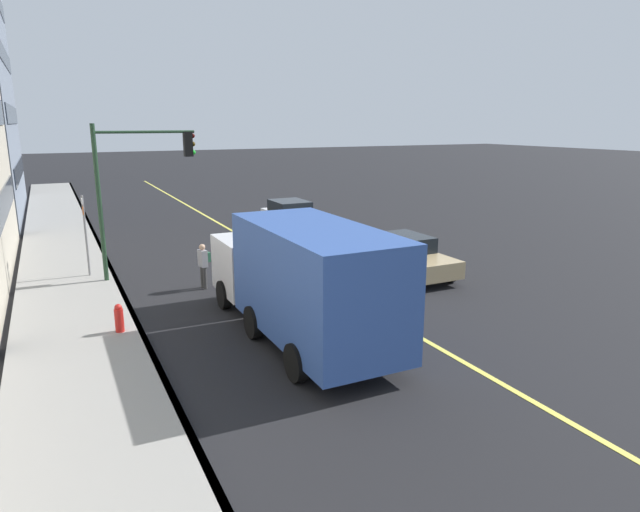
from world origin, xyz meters
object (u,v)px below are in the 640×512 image
at_px(pedestrian_with_backpack, 204,263).
at_px(fire_hydrant, 119,321).
at_px(truck_blue, 302,278).
at_px(traffic_light_mast, 137,175).
at_px(car_white, 291,215).
at_px(street_sign_post, 85,231).
at_px(car_tan, 405,255).

distance_m(pedestrian_with_backpack, fire_hydrant, 4.78).
bearing_deg(truck_blue, traffic_light_mast, 20.36).
relative_size(car_white, truck_blue, 0.53).
bearing_deg(traffic_light_mast, street_sign_post, 62.16).
height_order(car_white, fire_hydrant, car_white).
xyz_separation_m(pedestrian_with_backpack, fire_hydrant, (-3.47, 3.26, -0.46)).
distance_m(car_tan, truck_blue, 7.49).
xyz_separation_m(car_white, pedestrian_with_backpack, (-8.65, 7.07, 0.12)).
distance_m(car_tan, pedestrian_with_backpack, 7.58).
bearing_deg(pedestrian_with_backpack, street_sign_post, 49.35).
xyz_separation_m(truck_blue, pedestrian_with_backpack, (5.75, 1.18, -0.78)).
height_order(car_tan, fire_hydrant, car_tan).
bearing_deg(car_tan, truck_blue, 123.32).
bearing_deg(pedestrian_with_backpack, fire_hydrant, 136.78).
xyz_separation_m(street_sign_post, fire_hydrant, (-6.53, -0.30, -1.38)).
bearing_deg(pedestrian_with_backpack, traffic_light_mast, 39.58).
relative_size(traffic_light_mast, street_sign_post, 1.80).
distance_m(truck_blue, traffic_light_mast, 8.64).
distance_m(car_tan, fire_hydrant, 10.80).
bearing_deg(car_tan, car_white, 1.81).
height_order(car_tan, truck_blue, truck_blue).
height_order(truck_blue, pedestrian_with_backpack, truck_blue).
xyz_separation_m(truck_blue, street_sign_post, (8.81, 4.74, 0.14)).
bearing_deg(traffic_light_mast, car_tan, -112.40).
height_order(pedestrian_with_backpack, fire_hydrant, pedestrian_with_backpack).
relative_size(car_white, traffic_light_mast, 0.77).
height_order(car_tan, traffic_light_mast, traffic_light_mast).
distance_m(car_tan, traffic_light_mast, 10.34).
xyz_separation_m(car_white, truck_blue, (-14.40, 5.88, 0.89)).
xyz_separation_m(car_tan, truck_blue, (-4.08, 6.21, 0.94)).
bearing_deg(truck_blue, fire_hydrant, 62.80).
height_order(car_tan, car_white, car_white).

